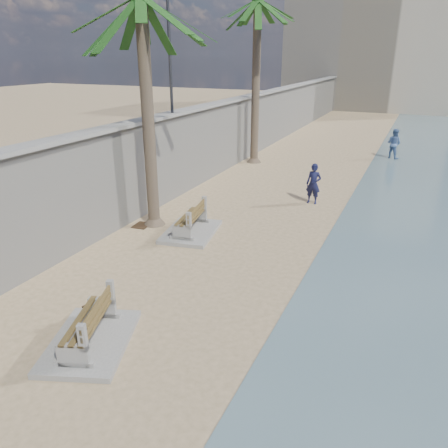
% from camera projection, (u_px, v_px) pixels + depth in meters
% --- Properties ---
extents(ground_plane, '(140.00, 140.00, 0.00)m').
position_uv_depth(ground_plane, '(77.00, 437.00, 7.19)').
color(ground_plane, tan).
extents(seawall, '(0.45, 70.00, 3.50)m').
position_uv_depth(seawall, '(242.00, 130.00, 25.52)').
color(seawall, gray).
rests_on(seawall, ground_plane).
extents(wall_cap, '(0.80, 70.00, 0.12)m').
position_uv_depth(wall_cap, '(243.00, 98.00, 24.86)').
color(wall_cap, gray).
rests_on(wall_cap, seawall).
extents(end_building, '(18.00, 12.00, 14.00)m').
position_uv_depth(end_building, '(375.00, 43.00, 49.55)').
color(end_building, '#B7AA93').
rests_on(end_building, ground_plane).
extents(bench_near, '(2.34, 2.79, 1.00)m').
position_uv_depth(bench_near, '(89.00, 327.00, 9.34)').
color(bench_near, gray).
rests_on(bench_near, ground_plane).
extents(bench_far, '(2.03, 2.65, 1.01)m').
position_uv_depth(bench_far, '(191.00, 222.00, 15.18)').
color(bench_far, gray).
rests_on(bench_far, ground_plane).
extents(palm_mid, '(5.00, 5.00, 8.39)m').
position_uv_depth(palm_mid, '(141.00, 2.00, 13.48)').
color(palm_mid, brown).
rests_on(palm_mid, ground_plane).
extents(palm_back, '(5.00, 5.00, 9.31)m').
position_uv_depth(palm_back, '(258.00, 4.00, 22.38)').
color(palm_back, brown).
rests_on(palm_back, ground_plane).
extents(streetlight, '(0.28, 0.28, 5.12)m').
position_uv_depth(streetlight, '(169.00, 33.00, 16.91)').
color(streetlight, '#2D2D33').
rests_on(streetlight, wall_cap).
extents(person_a, '(0.73, 0.52, 1.94)m').
position_uv_depth(person_a, '(314.00, 181.00, 18.08)').
color(person_a, '#141637').
rests_on(person_a, ground_plane).
extents(person_b, '(1.15, 1.05, 1.95)m').
position_uv_depth(person_b, '(394.00, 142.00, 26.02)').
color(person_b, '#4D6CA1').
rests_on(person_b, ground_plane).
extents(debris_c, '(0.60, 0.72, 0.03)m').
position_uv_depth(debris_c, '(142.00, 225.00, 16.02)').
color(debris_c, '#382616').
rests_on(debris_c, ground_plane).
extents(debris_d, '(0.52, 0.47, 0.03)m').
position_uv_depth(debris_d, '(92.00, 307.00, 10.83)').
color(debris_d, '#382616').
rests_on(debris_d, ground_plane).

